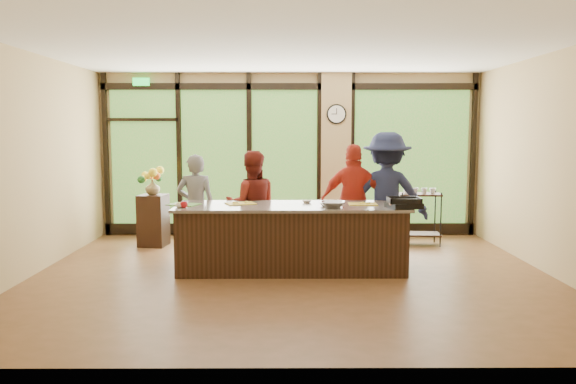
{
  "coord_description": "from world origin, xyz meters",
  "views": [
    {
      "loc": [
        -0.09,
        -7.44,
        1.95
      ],
      "look_at": [
        -0.05,
        0.4,
        1.09
      ],
      "focal_mm": 35.0,
      "sensor_mm": 36.0,
      "label": 1
    }
  ],
  "objects_px": {
    "cook_left": "(196,206)",
    "cook_right": "(386,196)",
    "island_base": "(291,239)",
    "roasting_pan": "(404,205)",
    "bar_cart": "(419,211)",
    "flower_stand": "(153,220)"
  },
  "relations": [
    {
      "from": "cook_left",
      "to": "cook_right",
      "type": "relative_size",
      "value": 0.83
    },
    {
      "from": "island_base",
      "to": "roasting_pan",
      "type": "relative_size",
      "value": 7.38
    },
    {
      "from": "cook_left",
      "to": "roasting_pan",
      "type": "bearing_deg",
      "value": 158.12
    },
    {
      "from": "cook_right",
      "to": "bar_cart",
      "type": "bearing_deg",
      "value": -115.82
    },
    {
      "from": "cook_left",
      "to": "flower_stand",
      "type": "distance_m",
      "value": 1.33
    },
    {
      "from": "cook_right",
      "to": "roasting_pan",
      "type": "relative_size",
      "value": 4.59
    },
    {
      "from": "bar_cart",
      "to": "roasting_pan",
      "type": "bearing_deg",
      "value": -104.83
    },
    {
      "from": "roasting_pan",
      "to": "bar_cart",
      "type": "relative_size",
      "value": 0.43
    },
    {
      "from": "island_base",
      "to": "flower_stand",
      "type": "height_order",
      "value": "island_base"
    },
    {
      "from": "cook_right",
      "to": "flower_stand",
      "type": "xyz_separation_m",
      "value": [
        -3.77,
        0.98,
        -0.53
      ]
    },
    {
      "from": "island_base",
      "to": "roasting_pan",
      "type": "distance_m",
      "value": 1.62
    },
    {
      "from": "bar_cart",
      "to": "flower_stand",
      "type": "bearing_deg",
      "value": -175.31
    },
    {
      "from": "cook_right",
      "to": "roasting_pan",
      "type": "height_order",
      "value": "cook_right"
    },
    {
      "from": "flower_stand",
      "to": "island_base",
      "type": "bearing_deg",
      "value": -27.87
    },
    {
      "from": "cook_right",
      "to": "flower_stand",
      "type": "height_order",
      "value": "cook_right"
    },
    {
      "from": "cook_right",
      "to": "roasting_pan",
      "type": "distance_m",
      "value": 1.03
    },
    {
      "from": "island_base",
      "to": "cook_left",
      "type": "distance_m",
      "value": 1.67
    },
    {
      "from": "island_base",
      "to": "cook_left",
      "type": "bearing_deg",
      "value": 152.97
    },
    {
      "from": "island_base",
      "to": "cook_left",
      "type": "height_order",
      "value": "cook_left"
    },
    {
      "from": "island_base",
      "to": "bar_cart",
      "type": "xyz_separation_m",
      "value": [
        2.2,
        1.73,
        0.15
      ]
    },
    {
      "from": "roasting_pan",
      "to": "bar_cart",
      "type": "xyz_separation_m",
      "value": [
        0.7,
        2.07,
        -0.37
      ]
    },
    {
      "from": "cook_left",
      "to": "bar_cart",
      "type": "height_order",
      "value": "cook_left"
    }
  ]
}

